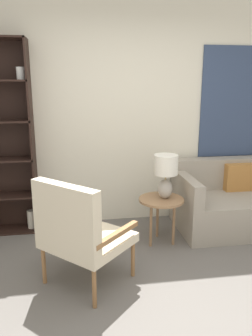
{
  "coord_description": "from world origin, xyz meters",
  "views": [
    {
      "loc": [
        -0.59,
        -1.95,
        1.71
      ],
      "look_at": [
        -0.11,
        1.16,
        0.9
      ],
      "focal_mm": 35.0,
      "sensor_mm": 36.0,
      "label": 1
    }
  ],
  "objects_px": {
    "table_lamp": "(166,172)",
    "armchair": "(78,229)",
    "couch": "(242,202)",
    "side_table": "(161,204)"
  },
  "relations": [
    {
      "from": "table_lamp",
      "to": "armchair",
      "type": "bearing_deg",
      "value": -143.2
    },
    {
      "from": "armchair",
      "to": "couch",
      "type": "relative_size",
      "value": 0.59
    },
    {
      "from": "side_table",
      "to": "couch",
      "type": "bearing_deg",
      "value": 14.76
    },
    {
      "from": "table_lamp",
      "to": "side_table",
      "type": "bearing_deg",
      "value": -167.16
    },
    {
      "from": "armchair",
      "to": "table_lamp",
      "type": "xyz_separation_m",
      "value": [
        0.94,
        0.7,
        0.27
      ]
    },
    {
      "from": "couch",
      "to": "side_table",
      "type": "distance_m",
      "value": 1.15
    },
    {
      "from": "armchair",
      "to": "side_table",
      "type": "distance_m",
      "value": 1.13
    },
    {
      "from": "couch",
      "to": "table_lamp",
      "type": "height_order",
      "value": "table_lamp"
    },
    {
      "from": "side_table",
      "to": "table_lamp",
      "type": "bearing_deg",
      "value": 12.84
    },
    {
      "from": "armchair",
      "to": "couch",
      "type": "height_order",
      "value": "armchair"
    }
  ]
}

